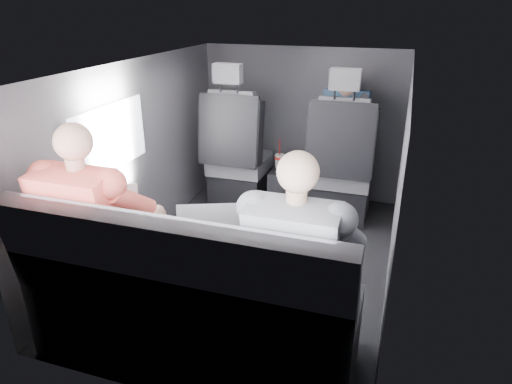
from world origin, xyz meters
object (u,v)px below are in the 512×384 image
(front_seat_left, at_px, (238,163))
(laptop_black, at_px, (305,247))
(front_seat_right, at_px, (341,174))
(laptop_white, at_px, (117,216))
(laptop_silver, at_px, (219,232))
(passenger_rear_left, at_px, (102,231))
(center_console, at_px, (288,189))
(soda_cup, at_px, (279,161))
(passenger_front_right, at_px, (345,126))
(rear_bench, at_px, (189,313))
(water_bottle, at_px, (294,161))
(passenger_rear_right, at_px, (299,267))

(front_seat_left, distance_m, laptop_black, 1.93)
(front_seat_right, height_order, laptop_white, front_seat_right)
(laptop_silver, bearing_deg, front_seat_left, 107.15)
(laptop_white, bearing_deg, passenger_rear_left, -86.40)
(front_seat_right, bearing_deg, laptop_silver, -103.53)
(laptop_white, bearing_deg, center_console, 72.69)
(soda_cup, distance_m, laptop_silver, 1.64)
(laptop_black, distance_m, passenger_front_right, 1.92)
(center_console, relative_size, rear_bench, 0.30)
(center_console, relative_size, laptop_black, 1.24)
(front_seat_left, distance_m, soda_cup, 0.39)
(rear_bench, bearing_deg, front_seat_left, 103.31)
(rear_bench, height_order, water_bottle, rear_bench)
(water_bottle, xyz_separation_m, passenger_rear_right, (0.46, -1.81, 0.14))
(laptop_silver, xyz_separation_m, passenger_rear_right, (0.46, -0.17, -0.02))
(rear_bench, xyz_separation_m, laptop_silver, (0.06, 0.26, 0.32))
(front_seat_right, xyz_separation_m, passenger_front_right, (-0.03, 0.26, 0.34))
(water_bottle, bearing_deg, passenger_rear_right, -75.73)
(front_seat_right, height_order, passenger_rear_left, front_seat_right)
(front_seat_left, xyz_separation_m, passenger_rear_right, (0.97, -1.81, 0.21))
(laptop_white, xyz_separation_m, passenger_front_right, (0.95, 1.91, 0.10))
(center_console, height_order, laptop_white, laptop_white)
(front_seat_right, height_order, passenger_front_right, front_seat_right)
(passenger_rear_right, relative_size, passenger_front_right, 1.67)
(rear_bench, bearing_deg, laptop_white, 155.11)
(rear_bench, xyz_separation_m, water_bottle, (0.06, 1.90, 0.16))
(front_seat_right, relative_size, passenger_rear_left, 1.04)
(soda_cup, xyz_separation_m, passenger_rear_left, (-0.45, -1.79, 0.16))
(front_seat_right, bearing_deg, water_bottle, -179.86)
(laptop_black, xyz_separation_m, passenger_rear_right, (0.01, -0.15, -0.02))
(laptop_white, height_order, passenger_rear_left, passenger_rear_left)
(soda_cup, relative_size, laptop_black, 0.67)
(laptop_white, bearing_deg, front_seat_right, 59.43)
(water_bottle, relative_size, passenger_front_right, 0.22)
(front_seat_right, height_order, water_bottle, front_seat_right)
(front_seat_right, bearing_deg, laptop_black, -88.05)
(front_seat_left, xyz_separation_m, front_seat_right, (0.90, 0.00, 0.00))
(center_console, bearing_deg, front_seat_right, -5.07)
(center_console, relative_size, passenger_rear_left, 0.40)
(front_seat_left, bearing_deg, rear_bench, -76.69)
(laptop_silver, xyz_separation_m, passenger_front_right, (0.36, 1.90, 0.11))
(passenger_rear_left, xyz_separation_m, passenger_front_right, (0.94, 2.06, 0.12))
(laptop_black, bearing_deg, center_console, 106.58)
(center_console, height_order, passenger_rear_left, passenger_rear_left)
(laptop_white, relative_size, passenger_rear_right, 0.40)
(center_console, height_order, laptop_black, laptop_black)
(front_seat_left, height_order, front_seat_right, same)
(water_bottle, height_order, passenger_rear_right, passenger_rear_right)
(passenger_front_right, bearing_deg, soda_cup, -150.83)
(center_console, height_order, passenger_front_right, passenger_front_right)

